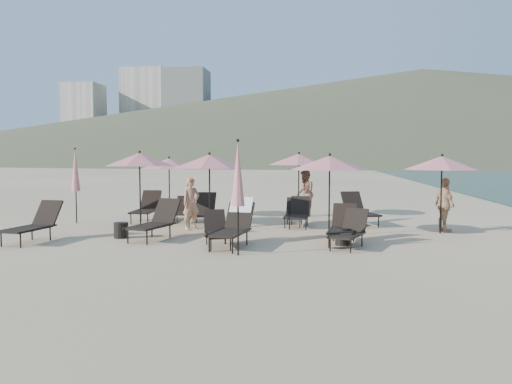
# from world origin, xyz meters

# --- Properties ---
(ground) EXTENTS (800.00, 800.00, 0.00)m
(ground) POSITION_xyz_m (0.00, 0.00, 0.00)
(ground) COLOR #D6BA8C
(ground) RESTS_ON ground
(volcanic_headland) EXTENTS (690.00, 690.00, 55.00)m
(volcanic_headland) POSITION_xyz_m (71.37, 302.62, 26.49)
(volcanic_headland) COLOR brown
(volcanic_headland) RESTS_ON ground
(hotel_skyline) EXTENTS (109.00, 82.00, 55.00)m
(hotel_skyline) POSITION_xyz_m (-93.62, 271.21, 24.18)
(hotel_skyline) COLOR beige
(hotel_skyline) RESTS_ON ground
(lounger_0) EXTENTS (0.90, 1.89, 1.05)m
(lounger_0) POSITION_xyz_m (-6.05, -0.53, 0.49)
(lounger_0) COLOR black
(lounger_0) RESTS_ON ground
(lounger_1) EXTENTS (1.10, 1.96, 1.06)m
(lounger_1) POSITION_xyz_m (-2.99, 0.32, 0.50)
(lounger_1) COLOR black
(lounger_1) RESTS_ON ground
(lounger_2) EXTENTS (1.04, 1.61, 0.87)m
(lounger_2) POSITION_xyz_m (-1.09, -0.49, 0.41)
(lounger_2) COLOR black
(lounger_2) RESTS_ON ground
(lounger_3) EXTENTS (0.96, 1.99, 1.19)m
(lounger_3) POSITION_xyz_m (-0.67, -0.42, 0.57)
(lounger_3) COLOR black
(lounger_3) RESTS_ON ground
(lounger_4) EXTENTS (1.11, 1.70, 0.92)m
(lounger_4) POSITION_xyz_m (2.23, -0.23, 0.43)
(lounger_4) COLOR black
(lounger_4) RESTS_ON ground
(lounger_5) EXTENTS (0.85, 1.77, 0.98)m
(lounger_5) POSITION_xyz_m (2.09, 0.38, 0.46)
(lounger_5) COLOR black
(lounger_5) RESTS_ON ground
(lounger_6) EXTENTS (0.81, 1.86, 1.05)m
(lounger_6) POSITION_xyz_m (-4.56, 3.93, 0.49)
(lounger_6) COLOR black
(lounger_6) RESTS_ON ground
(lounger_7) EXTENTS (0.76, 1.55, 0.85)m
(lounger_7) POSITION_xyz_m (-3.31, 4.12, 0.40)
(lounger_7) COLOR black
(lounger_7) RESTS_ON ground
(lounger_8) EXTENTS (0.76, 1.82, 1.03)m
(lounger_8) POSITION_xyz_m (-2.43, 3.47, 0.48)
(lounger_8) COLOR black
(lounger_8) RESTS_ON ground
(lounger_9) EXTENTS (0.64, 1.64, 0.94)m
(lounger_9) POSITION_xyz_m (0.80, 3.37, 0.44)
(lounger_9) COLOR black
(lounger_9) RESTS_ON ground
(lounger_10) EXTENTS (0.60, 1.53, 0.88)m
(lounger_10) POSITION_xyz_m (0.62, 3.63, 0.41)
(lounger_10) COLOR black
(lounger_10) RESTS_ON ground
(lounger_11) EXTENTS (1.28, 1.97, 1.06)m
(lounger_11) POSITION_xyz_m (2.77, 4.08, 0.50)
(lounger_11) COLOR black
(lounger_11) RESTS_ON ground
(umbrella_open_0) EXTENTS (2.29, 2.29, 2.46)m
(umbrella_open_0) POSITION_xyz_m (-4.26, 2.56, 2.18)
(umbrella_open_0) COLOR black
(umbrella_open_0) RESTS_ON ground
(umbrella_open_1) EXTENTS (2.23, 2.23, 2.40)m
(umbrella_open_1) POSITION_xyz_m (-1.83, 1.90, 2.12)
(umbrella_open_1) COLOR black
(umbrella_open_1) RESTS_ON ground
(umbrella_open_2) EXTENTS (2.19, 2.19, 2.36)m
(umbrella_open_2) POSITION_xyz_m (1.74, 1.48, 2.09)
(umbrella_open_2) COLOR black
(umbrella_open_2) RESTS_ON ground
(umbrella_open_3) EXTENTS (2.12, 2.12, 2.28)m
(umbrella_open_3) POSITION_xyz_m (-4.07, 5.02, 2.01)
(umbrella_open_3) COLOR black
(umbrella_open_3) RESTS_ON ground
(umbrella_open_4) EXTENTS (2.28, 2.28, 2.45)m
(umbrella_open_4) POSITION_xyz_m (0.66, 6.05, 2.16)
(umbrella_open_4) COLOR black
(umbrella_open_4) RESTS_ON ground
(umbrella_open_5) EXTENTS (2.18, 2.18, 2.35)m
(umbrella_open_5) POSITION_xyz_m (5.00, 2.40, 2.08)
(umbrella_open_5) COLOR black
(umbrella_open_5) RESTS_ON ground
(umbrella_closed_0) EXTENTS (0.31, 0.31, 2.66)m
(umbrella_closed_0) POSITION_xyz_m (-0.35, -1.62, 1.85)
(umbrella_closed_0) COLOR black
(umbrella_closed_0) RESTS_ON ground
(umbrella_closed_1) EXTENTS (0.30, 0.30, 2.57)m
(umbrella_closed_1) POSITION_xyz_m (-6.76, 3.15, 1.79)
(umbrella_closed_1) COLOR black
(umbrella_closed_1) RESTS_ON ground
(side_table_0) EXTENTS (0.40, 0.40, 0.43)m
(side_table_0) POSITION_xyz_m (-4.01, 0.38, 0.22)
(side_table_0) COLOR black
(side_table_0) RESTS_ON ground
(side_table_1) EXTENTS (0.38, 0.38, 0.42)m
(side_table_1) POSITION_xyz_m (2.08, 0.06, 0.21)
(side_table_1) COLOR black
(side_table_1) RESTS_ON ground
(beachgoer_a) EXTENTS (0.69, 0.69, 1.62)m
(beachgoer_a) POSITION_xyz_m (-2.50, 2.26, 0.81)
(beachgoer_a) COLOR tan
(beachgoer_a) RESTS_ON ground
(beachgoer_b) EXTENTS (0.75, 0.92, 1.76)m
(beachgoer_b) POSITION_xyz_m (0.89, 6.20, 0.88)
(beachgoer_b) COLOR #8B5C48
(beachgoer_b) RESTS_ON ground
(beachgoer_c) EXTENTS (0.66, 1.03, 1.63)m
(beachgoer_c) POSITION_xyz_m (5.20, 2.76, 0.82)
(beachgoer_c) COLOR tan
(beachgoer_c) RESTS_ON ground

